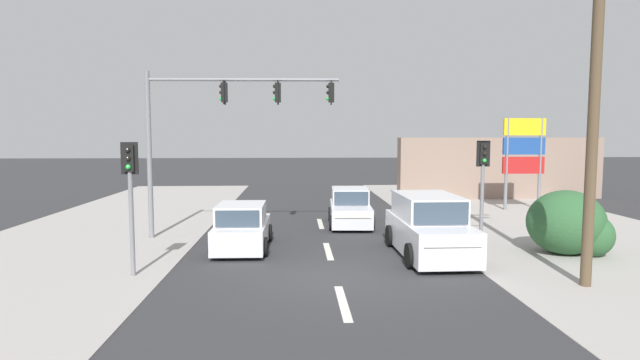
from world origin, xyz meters
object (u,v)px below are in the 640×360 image
pedestal_signal_right_kerb (483,176)px  pedestal_signal_left_kerb (130,186)px  hatchback_oncoming_near (242,228)px  suv_crossing_left (429,227)px  shopping_plaza_sign (524,150)px  hatchback_oncoming_mid (350,208)px  traffic_signal_mast (215,118)px  utility_pole_foreground_right (591,62)px

pedestal_signal_right_kerb → pedestal_signal_left_kerb: bearing=-165.2°
hatchback_oncoming_near → suv_crossing_left: suv_crossing_left is taller
shopping_plaza_sign → suv_crossing_left: 11.82m
shopping_plaza_sign → hatchback_oncoming_mid: 10.06m
traffic_signal_mast → pedestal_signal_left_kerb: bearing=-106.5°
traffic_signal_mast → suv_crossing_left: 8.35m
utility_pole_foreground_right → suv_crossing_left: (-2.91, 3.36, -4.59)m
pedestal_signal_right_kerb → hatchback_oncoming_near: (-7.86, 0.32, -1.71)m
hatchback_oncoming_mid → pedestal_signal_left_kerb: bearing=-132.0°
pedestal_signal_left_kerb → hatchback_oncoming_near: pedestal_signal_left_kerb is taller
pedestal_signal_right_kerb → shopping_plaza_sign: bearing=57.8°
utility_pole_foreground_right → traffic_signal_mast: utility_pole_foreground_right is taller
shopping_plaza_sign → hatchback_oncoming_near: shopping_plaza_sign is taller
hatchback_oncoming_mid → suv_crossing_left: size_ratio=0.81×
hatchback_oncoming_near → suv_crossing_left: bearing=-11.3°
hatchback_oncoming_mid → hatchback_oncoming_near: same height
pedestal_signal_right_kerb → hatchback_oncoming_mid: size_ratio=0.96×
utility_pole_foreground_right → pedestal_signal_left_kerb: (-11.34, 1.46, -3.05)m
suv_crossing_left → pedestal_signal_left_kerb: bearing=-167.3°
pedestal_signal_right_kerb → pedestal_signal_left_kerb: same height
hatchback_oncoming_mid → suv_crossing_left: bearing=-71.1°
shopping_plaza_sign → hatchback_oncoming_mid: size_ratio=1.24×
traffic_signal_mast → hatchback_oncoming_mid: traffic_signal_mast is taller
hatchback_oncoming_mid → hatchback_oncoming_near: 5.84m
shopping_plaza_sign → suv_crossing_left: (-7.20, -9.14, -2.10)m
shopping_plaza_sign → hatchback_oncoming_near: bearing=-148.7°
suv_crossing_left → utility_pole_foreground_right: bearing=-49.0°
utility_pole_foreground_right → hatchback_oncoming_mid: (-4.76, 8.76, -4.77)m
pedestal_signal_right_kerb → utility_pole_foreground_right: bearing=-77.6°
utility_pole_foreground_right → pedestal_signal_right_kerb: bearing=102.4°
utility_pole_foreground_right → suv_crossing_left: size_ratio=2.24×
shopping_plaza_sign → pedestal_signal_right_kerb: bearing=-122.2°
suv_crossing_left → pedestal_signal_right_kerb: bearing=23.2°
shopping_plaza_sign → hatchback_oncoming_near: 15.48m
traffic_signal_mast → shopping_plaza_sign: size_ratio=1.50×
pedestal_signal_right_kerb → hatchback_oncoming_near: bearing=177.7°
utility_pole_foreground_right → hatchback_oncoming_mid: bearing=118.5°
pedestal_signal_left_kerb → shopping_plaza_sign: shopping_plaza_sign is taller
pedestal_signal_left_kerb → shopping_plaza_sign: (15.63, 11.04, 0.57)m
traffic_signal_mast → pedestal_signal_left_kerb: (-1.46, -4.91, -1.94)m
pedestal_signal_right_kerb → shopping_plaza_sign: (5.22, 8.29, 0.57)m
suv_crossing_left → traffic_signal_mast: bearing=156.7°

